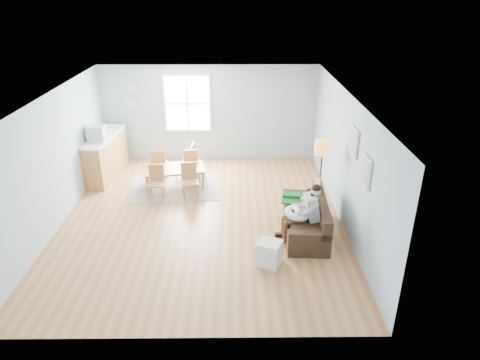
{
  "coord_description": "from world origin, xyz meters",
  "views": [
    {
      "loc": [
        0.75,
        -8.17,
        4.68
      ],
      "look_at": [
        0.82,
        -0.2,
        1.0
      ],
      "focal_mm": 32.0,
      "sensor_mm": 36.0,
      "label": 1
    }
  ],
  "objects_px": {
    "baby_swing": "(193,162)",
    "storage_cube": "(269,253)",
    "chair_ne": "(191,162)",
    "monitor": "(96,133)",
    "sofa": "(308,221)",
    "dining_table": "(175,178)",
    "chair_se": "(190,179)",
    "counter": "(105,155)",
    "chair_nw": "(160,163)",
    "toddler": "(305,201)",
    "floor_lamp": "(322,154)",
    "chair_sw": "(156,180)",
    "father": "(304,211)"
  },
  "relations": [
    {
      "from": "dining_table",
      "to": "chair_ne",
      "type": "relative_size",
      "value": 1.82
    },
    {
      "from": "sofa",
      "to": "father",
      "type": "relative_size",
      "value": 1.57
    },
    {
      "from": "chair_sw",
      "to": "chair_ne",
      "type": "bearing_deg",
      "value": 58.7
    },
    {
      "from": "toddler",
      "to": "baby_swing",
      "type": "bearing_deg",
      "value": 132.68
    },
    {
      "from": "chair_sw",
      "to": "chair_ne",
      "type": "xyz_separation_m",
      "value": [
        0.7,
        1.15,
        -0.01
      ]
    },
    {
      "from": "storage_cube",
      "to": "chair_ne",
      "type": "bearing_deg",
      "value": 114.83
    },
    {
      "from": "dining_table",
      "to": "chair_se",
      "type": "height_order",
      "value": "chair_se"
    },
    {
      "from": "baby_swing",
      "to": "floor_lamp",
      "type": "bearing_deg",
      "value": -35.34
    },
    {
      "from": "chair_sw",
      "to": "chair_se",
      "type": "bearing_deg",
      "value": 4.89
    },
    {
      "from": "chair_sw",
      "to": "chair_nw",
      "type": "bearing_deg",
      "value": 95.31
    },
    {
      "from": "chair_sw",
      "to": "monitor",
      "type": "xyz_separation_m",
      "value": [
        -1.58,
        0.98,
        0.84
      ]
    },
    {
      "from": "sofa",
      "to": "baby_swing",
      "type": "xyz_separation_m",
      "value": [
        -2.61,
        2.94,
        0.11
      ]
    },
    {
      "from": "sofa",
      "to": "monitor",
      "type": "xyz_separation_m",
      "value": [
        -4.92,
        2.57,
        1.03
      ]
    },
    {
      "from": "toddler",
      "to": "chair_sw",
      "type": "distance_m",
      "value": 3.57
    },
    {
      "from": "counter",
      "to": "chair_nw",
      "type": "bearing_deg",
      "value": -10.54
    },
    {
      "from": "father",
      "to": "toddler",
      "type": "bearing_deg",
      "value": 80.44
    },
    {
      "from": "sofa",
      "to": "chair_nw",
      "type": "xyz_separation_m",
      "value": [
        -3.44,
        2.67,
        0.19
      ]
    },
    {
      "from": "chair_nw",
      "to": "baby_swing",
      "type": "relative_size",
      "value": 0.93
    },
    {
      "from": "baby_swing",
      "to": "storage_cube",
      "type": "bearing_deg",
      "value": -66.67
    },
    {
      "from": "floor_lamp",
      "to": "chair_nw",
      "type": "distance_m",
      "value": 4.32
    },
    {
      "from": "sofa",
      "to": "dining_table",
      "type": "height_order",
      "value": "sofa"
    },
    {
      "from": "chair_ne",
      "to": "monitor",
      "type": "distance_m",
      "value": 2.44
    },
    {
      "from": "toddler",
      "to": "counter",
      "type": "bearing_deg",
      "value": 150.29
    },
    {
      "from": "storage_cube",
      "to": "chair_nw",
      "type": "bearing_deg",
      "value": 124.43
    },
    {
      "from": "dining_table",
      "to": "chair_ne",
      "type": "height_order",
      "value": "chair_ne"
    },
    {
      "from": "monitor",
      "to": "baby_swing",
      "type": "xyz_separation_m",
      "value": [
        2.32,
        0.37,
        -0.92
      ]
    },
    {
      "from": "father",
      "to": "toddler",
      "type": "height_order",
      "value": "father"
    },
    {
      "from": "toddler",
      "to": "chair_ne",
      "type": "bearing_deg",
      "value": 135.22
    },
    {
      "from": "chair_se",
      "to": "storage_cube",
      "type": "bearing_deg",
      "value": -58.19
    },
    {
      "from": "toddler",
      "to": "monitor",
      "type": "relative_size",
      "value": 1.7
    },
    {
      "from": "sofa",
      "to": "chair_ne",
      "type": "xyz_separation_m",
      "value": [
        -2.64,
        2.74,
        0.19
      ]
    },
    {
      "from": "floor_lamp",
      "to": "father",
      "type": "bearing_deg",
      "value": -114.01
    },
    {
      "from": "sofa",
      "to": "chair_sw",
      "type": "bearing_deg",
      "value": 154.64
    },
    {
      "from": "floor_lamp",
      "to": "chair_sw",
      "type": "relative_size",
      "value": 2.05
    },
    {
      "from": "chair_nw",
      "to": "chair_ne",
      "type": "bearing_deg",
      "value": 4.78
    },
    {
      "from": "chair_ne",
      "to": "monitor",
      "type": "relative_size",
      "value": 1.94
    },
    {
      "from": "chair_nw",
      "to": "counter",
      "type": "xyz_separation_m",
      "value": [
        -1.46,
        0.27,
        0.1
      ]
    },
    {
      "from": "toddler",
      "to": "floor_lamp",
      "type": "xyz_separation_m",
      "value": [
        0.42,
        0.66,
        0.78
      ]
    },
    {
      "from": "dining_table",
      "to": "chair_ne",
      "type": "bearing_deg",
      "value": 46.84
    },
    {
      "from": "counter",
      "to": "chair_se",
      "type": "bearing_deg",
      "value": -28.93
    },
    {
      "from": "father",
      "to": "toddler",
      "type": "relative_size",
      "value": 1.69
    },
    {
      "from": "father",
      "to": "sofa",
      "type": "bearing_deg",
      "value": 62.67
    },
    {
      "from": "sofa",
      "to": "chair_se",
      "type": "distance_m",
      "value": 3.06
    },
    {
      "from": "dining_table",
      "to": "counter",
      "type": "height_order",
      "value": "counter"
    },
    {
      "from": "chair_sw",
      "to": "chair_ne",
      "type": "relative_size",
      "value": 1.01
    },
    {
      "from": "toddler",
      "to": "dining_table",
      "type": "xyz_separation_m",
      "value": [
        -2.94,
        1.98,
        -0.37
      ]
    },
    {
      "from": "sofa",
      "to": "chair_ne",
      "type": "height_order",
      "value": "chair_ne"
    },
    {
      "from": "father",
      "to": "chair_nw",
      "type": "height_order",
      "value": "father"
    },
    {
      "from": "chair_se",
      "to": "counter",
      "type": "distance_m",
      "value": 2.67
    },
    {
      "from": "sofa",
      "to": "toddler",
      "type": "height_order",
      "value": "toddler"
    }
  ]
}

